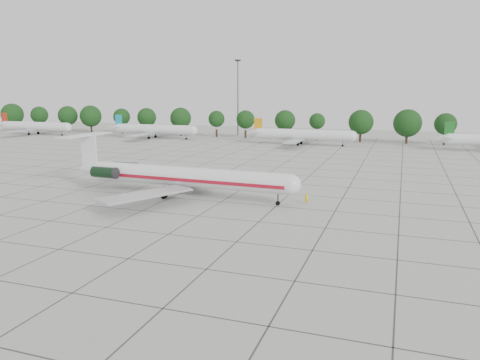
{
  "coord_description": "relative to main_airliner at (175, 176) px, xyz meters",
  "views": [
    {
      "loc": [
        23.72,
        -60.03,
        15.73
      ],
      "look_at": [
        3.08,
        -0.75,
        3.5
      ],
      "focal_mm": 35.0,
      "sensor_mm": 36.0,
      "label": 1
    }
  ],
  "objects": [
    {
      "name": "ground_crew",
      "position": [
        19.59,
        1.56,
        -2.27
      ],
      "size": [
        0.67,
        0.52,
        1.62
      ],
      "primitive_type": "imported",
      "rotation": [
        0.0,
        0.0,
        3.4
      ],
      "color": "yellow",
      "rests_on": "ground"
    },
    {
      "name": "bg_airliner_a",
      "position": [
        -90.22,
        70.02,
        -0.17
      ],
      "size": [
        28.24,
        27.2,
        7.4
      ],
      "color": "silver",
      "rests_on": "ground"
    },
    {
      "name": "tree_line",
      "position": [
        -3.76,
        83.73,
        2.9
      ],
      "size": [
        249.86,
        8.44,
        10.22
      ],
      "color": "#332114",
      "rests_on": "ground"
    },
    {
      "name": "floodlight_mast",
      "position": [
        -22.07,
        90.73,
        11.2
      ],
      "size": [
        1.6,
        1.6,
        25.45
      ],
      "color": "slate",
      "rests_on": "ground"
    },
    {
      "name": "bg_airliner_b",
      "position": [
        -44.5,
        72.74,
        -0.17
      ],
      "size": [
        28.24,
        27.2,
        7.4
      ],
      "color": "silver",
      "rests_on": "ground"
    },
    {
      "name": "main_airliner",
      "position": [
        0.0,
        0.0,
        0.0
      ],
      "size": [
        37.28,
        29.27,
        8.73
      ],
      "rotation": [
        0.0,
        0.0,
        -0.04
      ],
      "color": "silver",
      "rests_on": "ground"
    },
    {
      "name": "bg_airliner_c",
      "position": [
        4.67,
        70.39,
        -0.17
      ],
      "size": [
        28.24,
        27.2,
        7.4
      ],
      "color": "silver",
      "rests_on": "ground"
    },
    {
      "name": "ground",
      "position": [
        7.93,
        -1.27,
        -3.08
      ],
      "size": [
        260.0,
        260.0,
        0.0
      ],
      "primitive_type": "plane",
      "color": "#AEAEA7",
      "rests_on": "ground"
    },
    {
      "name": "apron_joints",
      "position": [
        7.93,
        13.73,
        -3.08
      ],
      "size": [
        170.0,
        170.0,
        0.02
      ],
      "primitive_type": "cube",
      "color": "#383838",
      "rests_on": "ground"
    }
  ]
}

